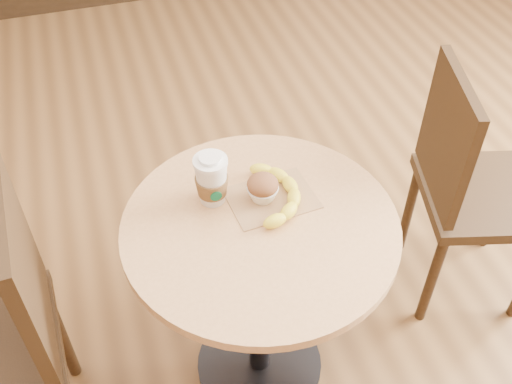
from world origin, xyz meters
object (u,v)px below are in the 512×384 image
muffin (263,188)px  banana (278,192)px  cafe_table (260,268)px  chair_right (468,185)px  coffee_cup (212,181)px

muffin → banana: (0.04, -0.01, -0.02)m
cafe_table → chair_right: 0.82m
coffee_cup → muffin: coffee_cup is taller
muffin → coffee_cup: bearing=163.6°
muffin → banana: 0.05m
cafe_table → banana: bearing=45.8°
chair_right → muffin: chair_right is taller
chair_right → coffee_cup: bearing=106.9°
cafe_table → coffee_cup: bearing=128.5°
coffee_cup → banana: size_ratio=0.57×
coffee_cup → banana: coffee_cup is taller
chair_right → banana: (-0.73, -0.08, 0.25)m
muffin → banana: size_ratio=0.33×
banana → cafe_table: bearing=-121.4°
coffee_cup → muffin: size_ratio=1.75×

